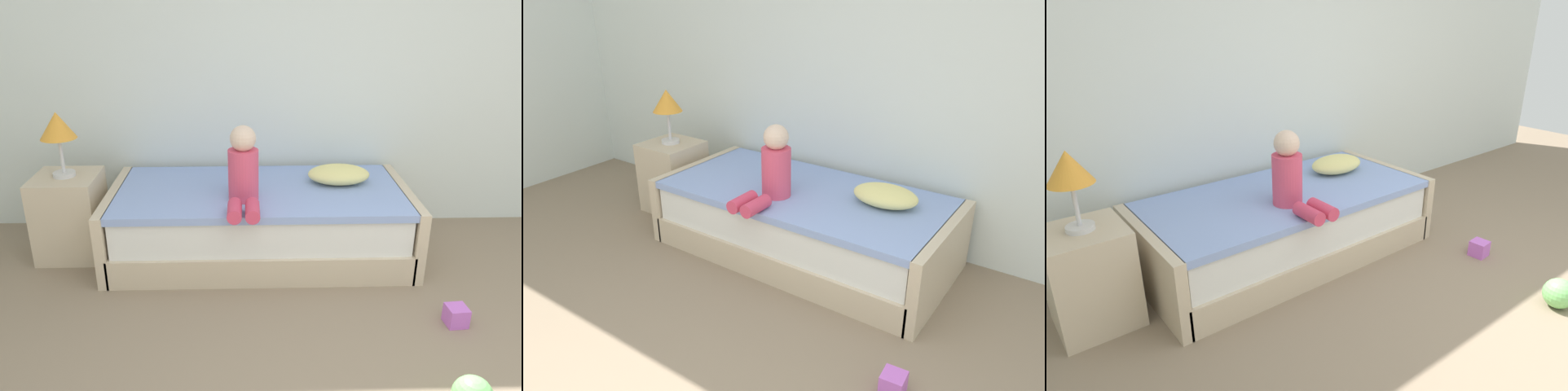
% 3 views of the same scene
% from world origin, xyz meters
% --- Properties ---
extents(wall_rear, '(7.20, 0.10, 2.90)m').
position_xyz_m(wall_rear, '(0.00, 2.60, 1.45)').
color(wall_rear, silver).
rests_on(wall_rear, ground).
extents(bed, '(2.11, 1.00, 0.50)m').
position_xyz_m(bed, '(-0.66, 2.00, 0.25)').
color(bed, beige).
rests_on(bed, ground).
extents(nightstand, '(0.44, 0.44, 0.60)m').
position_xyz_m(nightstand, '(-2.01, 2.02, 0.30)').
color(nightstand, beige).
rests_on(nightstand, ground).
extents(table_lamp, '(0.24, 0.24, 0.45)m').
position_xyz_m(table_lamp, '(-2.01, 2.02, 0.94)').
color(table_lamp, silver).
rests_on(table_lamp, nightstand).
extents(child_figure, '(0.20, 0.51, 0.50)m').
position_xyz_m(child_figure, '(-0.77, 1.77, 0.70)').
color(child_figure, '#E04C6B').
rests_on(child_figure, bed).
extents(pillow, '(0.44, 0.30, 0.13)m').
position_xyz_m(pillow, '(-0.09, 2.10, 0.56)').
color(pillow, '#F2E58C').
rests_on(pillow, bed).
extents(toy_block, '(0.12, 0.12, 0.12)m').
position_xyz_m(toy_block, '(0.45, 1.09, 0.06)').
color(toy_block, '#CC66D8').
rests_on(toy_block, ground).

